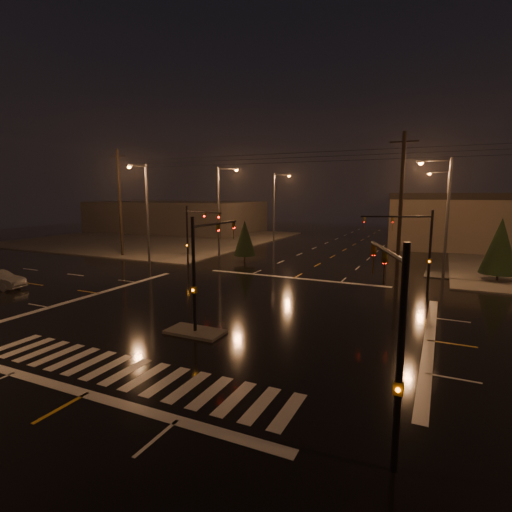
# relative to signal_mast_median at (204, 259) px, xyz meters

# --- Properties ---
(ground) EXTENTS (140.00, 140.00, 0.00)m
(ground) POSITION_rel_signal_mast_median_xyz_m (-0.00, 3.07, -3.75)
(ground) COLOR black
(ground) RESTS_ON ground
(sidewalk_nw) EXTENTS (36.00, 36.00, 0.12)m
(sidewalk_nw) POSITION_rel_signal_mast_median_xyz_m (-30.00, 33.07, -3.69)
(sidewalk_nw) COLOR #4D4A44
(sidewalk_nw) RESTS_ON ground
(median_island) EXTENTS (3.00, 1.60, 0.15)m
(median_island) POSITION_rel_signal_mast_median_xyz_m (-0.00, -0.93, -3.68)
(median_island) COLOR #4D4A44
(median_island) RESTS_ON ground
(crosswalk) EXTENTS (15.00, 2.60, 0.01)m
(crosswalk) POSITION_rel_signal_mast_median_xyz_m (-0.00, -5.93, -3.75)
(crosswalk) COLOR beige
(crosswalk) RESTS_ON ground
(stop_bar_near) EXTENTS (16.00, 0.50, 0.01)m
(stop_bar_near) POSITION_rel_signal_mast_median_xyz_m (-0.00, -7.93, -3.75)
(stop_bar_near) COLOR beige
(stop_bar_near) RESTS_ON ground
(stop_bar_far) EXTENTS (16.00, 0.50, 0.01)m
(stop_bar_far) POSITION_rel_signal_mast_median_xyz_m (-0.00, 14.07, -3.75)
(stop_bar_far) COLOR beige
(stop_bar_far) RESTS_ON ground
(commercial_block) EXTENTS (30.00, 18.00, 5.60)m
(commercial_block) POSITION_rel_signal_mast_median_xyz_m (-35.00, 45.07, -0.95)
(commercial_block) COLOR #403A38
(commercial_block) RESTS_ON ground
(signal_mast_median) EXTENTS (0.25, 4.59, 6.00)m
(signal_mast_median) POSITION_rel_signal_mast_median_xyz_m (0.00, 0.00, 0.00)
(signal_mast_median) COLOR black
(signal_mast_median) RESTS_ON ground
(signal_mast_ne) EXTENTS (4.84, 1.86, 6.00)m
(signal_mast_ne) POSITION_rel_signal_mast_median_xyz_m (9.50, 13.21, 0.04)
(signal_mast_ne) COLOR black
(signal_mast_ne) RESTS_ON ground
(signal_mast_nw) EXTENTS (4.84, 1.86, 6.00)m
(signal_mast_nw) POSITION_rel_signal_mast_median_xyz_m (-9.50, 13.21, 0.04)
(signal_mast_nw) COLOR black
(signal_mast_nw) RESTS_ON ground
(signal_mast_se) EXTENTS (1.55, 3.87, 6.00)m
(signal_mast_se) POSITION_rel_signal_mast_median_xyz_m (10.23, -6.68, -0.04)
(signal_mast_se) COLOR black
(signal_mast_se) RESTS_ON ground
(streetlight_1) EXTENTS (2.77, 0.32, 10.00)m
(streetlight_1) POSITION_rel_signal_mast_median_xyz_m (-11.18, 21.07, 2.05)
(streetlight_1) COLOR #38383A
(streetlight_1) RESTS_ON ground
(streetlight_2) EXTENTS (2.77, 0.32, 10.00)m
(streetlight_2) POSITION_rel_signal_mast_median_xyz_m (-11.18, 37.07, 2.05)
(streetlight_2) COLOR #38383A
(streetlight_2) RESTS_ON ground
(streetlight_3) EXTENTS (2.77, 0.32, 10.00)m
(streetlight_3) POSITION_rel_signal_mast_median_xyz_m (11.18, 19.07, 2.05)
(streetlight_3) COLOR #38383A
(streetlight_3) RESTS_ON ground
(streetlight_4) EXTENTS (2.77, 0.32, 10.00)m
(streetlight_4) POSITION_rel_signal_mast_median_xyz_m (11.18, 39.07, 2.05)
(streetlight_4) COLOR #38383A
(streetlight_4) RESTS_ON ground
(streetlight_5) EXTENTS (0.32, 2.77, 10.00)m
(streetlight_5) POSITION_rel_signal_mast_median_xyz_m (-16.00, 14.26, 2.05)
(streetlight_5) COLOR #38383A
(streetlight_5) RESTS_ON ground
(utility_pole_0) EXTENTS (2.20, 0.32, 12.00)m
(utility_pole_0) POSITION_rel_signal_mast_median_xyz_m (-22.00, 17.07, 2.38)
(utility_pole_0) COLOR black
(utility_pole_0) RESTS_ON ground
(utility_pole_1) EXTENTS (2.20, 0.32, 12.00)m
(utility_pole_1) POSITION_rel_signal_mast_median_xyz_m (8.00, 17.07, 2.38)
(utility_pole_1) COLOR black
(utility_pole_1) RESTS_ON ground
(conifer_0) EXTENTS (2.91, 2.91, 5.24)m
(conifer_0) POSITION_rel_signal_mast_median_xyz_m (15.50, 19.74, -0.78)
(conifer_0) COLOR black
(conifer_0) RESTS_ON ground
(conifer_3) EXTENTS (2.35, 2.35, 4.37)m
(conifer_3) POSITION_rel_signal_mast_median_xyz_m (-7.48, 19.58, -1.22)
(conifer_3) COLOR black
(conifer_3) RESTS_ON ground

